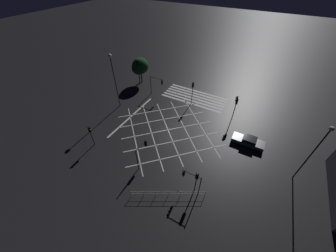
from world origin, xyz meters
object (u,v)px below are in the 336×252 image
(traffic_light_sw_main, at_px, (236,103))
(street_lamp_east, at_px, (113,70))
(traffic_light_nw_cross, at_px, (197,179))
(traffic_light_sw_cross, at_px, (236,105))
(street_tree_near, at_px, (138,68))
(traffic_light_ne_main, at_px, (91,132))
(street_tree_far, at_px, (140,66))
(traffic_light_median_south, at_px, (193,89))
(waiting_car, at_px, (248,141))
(street_lamp_west, at_px, (317,147))
(traffic_light_median_north, at_px, (142,149))
(traffic_light_se_main, at_px, (157,83))
(traffic_light_nw_main, at_px, (190,177))

(traffic_light_sw_main, distance_m, street_lamp_east, 20.31)
(traffic_light_nw_cross, bearing_deg, traffic_light_sw_cross, -1.52)
(street_tree_near, bearing_deg, traffic_light_nw_cross, 139.07)
(traffic_light_ne_main, height_order, street_tree_far, street_tree_far)
(traffic_light_median_south, distance_m, waiting_car, 12.81)
(traffic_light_sw_cross, relative_size, waiting_car, 0.90)
(traffic_light_ne_main, bearing_deg, street_tree_near, 105.31)
(traffic_light_median_south, height_order, street_tree_far, street_tree_far)
(traffic_light_ne_main, bearing_deg, street_lamp_east, 108.51)
(traffic_light_sw_cross, bearing_deg, street_lamp_west, 51.95)
(traffic_light_median_north, xyz_separation_m, traffic_light_ne_main, (8.00, 0.87, -0.07))
(traffic_light_sw_main, xyz_separation_m, traffic_light_ne_main, (15.81, 15.59, -0.63))
(traffic_light_sw_main, relative_size, street_tree_far, 0.82)
(traffic_light_sw_cross, xyz_separation_m, traffic_light_median_north, (7.92, 14.55, -0.32))
(traffic_light_sw_cross, distance_m, traffic_light_se_main, 14.75)
(street_lamp_west, distance_m, waiting_car, 8.56)
(traffic_light_nw_main, bearing_deg, street_tree_far, -43.29)
(street_lamp_east, distance_m, waiting_car, 23.48)
(street_tree_far, bearing_deg, traffic_light_median_north, 125.60)
(traffic_light_nw_main, xyz_separation_m, street_lamp_east, (17.96, -9.16, 4.64))
(traffic_light_ne_main, bearing_deg, traffic_light_sw_main, 44.60)
(traffic_light_nw_main, relative_size, waiting_car, 0.72)
(traffic_light_sw_main, bearing_deg, street_lamp_east, 18.23)
(waiting_car, bearing_deg, traffic_light_nw_cross, 69.70)
(traffic_light_nw_main, distance_m, street_lamp_west, 13.62)
(traffic_light_median_north, distance_m, street_lamp_west, 19.16)
(street_tree_near, height_order, waiting_car, street_tree_near)
(traffic_light_se_main, xyz_separation_m, waiting_car, (-18.23, 4.68, -2.24))
(traffic_light_sw_cross, xyz_separation_m, traffic_light_nw_main, (1.10, 15.22, -0.54))
(traffic_light_se_main, distance_m, traffic_light_ne_main, 15.64)
(traffic_light_ne_main, distance_m, traffic_light_nw_main, 14.83)
(street_lamp_west, bearing_deg, street_tree_far, -19.45)
(traffic_light_median_north, bearing_deg, traffic_light_sw_main, -27.93)
(traffic_light_sw_main, bearing_deg, traffic_light_ne_main, 44.60)
(traffic_light_median_south, bearing_deg, traffic_light_se_main, -84.04)
(street_lamp_east, bearing_deg, traffic_light_sw_main, -161.77)
(traffic_light_median_north, height_order, traffic_light_ne_main, traffic_light_median_north)
(traffic_light_ne_main, bearing_deg, traffic_light_se_main, 85.69)
(traffic_light_sw_cross, bearing_deg, traffic_light_sw_main, -147.31)
(traffic_light_nw_cross, relative_size, street_lamp_east, 0.35)
(traffic_light_nw_cross, bearing_deg, traffic_light_median_north, 86.66)
(traffic_light_sw_cross, xyz_separation_m, traffic_light_ne_main, (15.92, 15.42, -0.38))
(traffic_light_sw_cross, distance_m, waiting_car, 6.15)
(street_lamp_east, bearing_deg, traffic_light_sw_cross, -162.33)
(traffic_light_nw_cross, height_order, traffic_light_median_south, traffic_light_median_south)
(traffic_light_median_north, xyz_separation_m, traffic_light_nw_main, (-6.82, 0.67, -0.22))
(traffic_light_nw_cross, xyz_separation_m, street_lamp_west, (-10.03, -7.45, 3.36))
(traffic_light_nw_main, bearing_deg, traffic_light_median_north, -5.60)
(traffic_light_nw_cross, relative_size, traffic_light_se_main, 0.86)
(street_lamp_east, xyz_separation_m, street_tree_far, (1.52, -9.19, -3.31))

